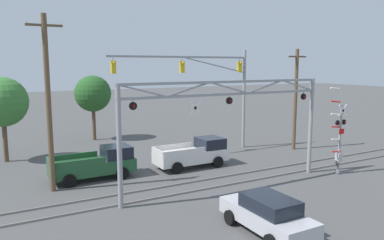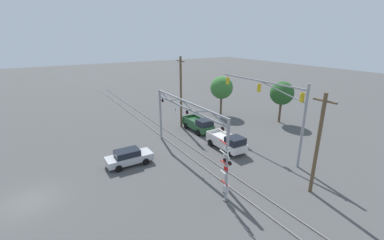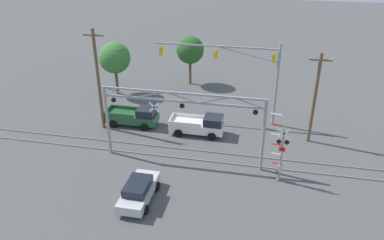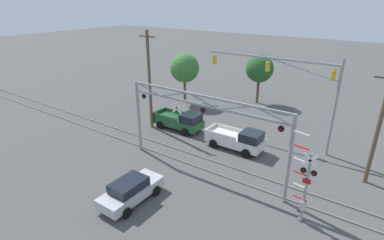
# 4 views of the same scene
# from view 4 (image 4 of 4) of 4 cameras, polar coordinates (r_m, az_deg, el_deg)

# --- Properties ---
(rail_track_near) EXTENTS (80.00, 0.08, 0.10)m
(rail_track_near) POSITION_cam_4_polar(r_m,az_deg,el_deg) (22.82, 2.29, -9.35)
(rail_track_near) COLOR gray
(rail_track_near) RESTS_ON ground_plane
(rail_track_far) EXTENTS (80.00, 0.08, 0.10)m
(rail_track_far) POSITION_cam_4_polar(r_m,az_deg,el_deg) (23.87, 4.17, -7.85)
(rail_track_far) COLOR gray
(rail_track_far) RESTS_ON ground_plane
(crossing_gantry) EXTENTS (12.64, 0.28, 5.96)m
(crossing_gantry) POSITION_cam_4_polar(r_m,az_deg,el_deg) (20.74, 2.01, 0.05)
(crossing_gantry) COLOR gray
(crossing_gantry) RESTS_ON ground_plane
(crossing_signal_mast) EXTENTS (1.50, 0.35, 5.48)m
(crossing_signal_mast) POSITION_cam_4_polar(r_m,az_deg,el_deg) (18.21, 20.62, -12.15)
(crossing_signal_mast) COLOR gray
(crossing_signal_mast) RESTS_ON ground_plane
(traffic_signal_span) EXTENTS (11.51, 0.39, 7.97)m
(traffic_signal_span) POSITION_cam_4_polar(r_m,az_deg,el_deg) (25.78, 20.00, 6.37)
(traffic_signal_span) COLOR gray
(traffic_signal_span) RESTS_ON ground_plane
(pickup_truck_lead) EXTENTS (4.91, 2.15, 1.87)m
(pickup_truck_lead) POSITION_cam_4_polar(r_m,az_deg,el_deg) (25.63, 8.68, -3.66)
(pickup_truck_lead) COLOR silver
(pickup_truck_lead) RESTS_ON ground_plane
(pickup_truck_following) EXTENTS (4.94, 2.15, 1.87)m
(pickup_truck_following) POSITION_cam_4_polar(r_m,az_deg,el_deg) (29.11, -2.23, -0.15)
(pickup_truck_following) COLOR #23512D
(pickup_truck_following) RESTS_ON ground_plane
(sedan_waiting) EXTENTS (2.03, 4.36, 1.54)m
(sedan_waiting) POSITION_cam_4_polar(r_m,az_deg,el_deg) (19.70, -11.59, -12.97)
(sedan_waiting) COLOR #B7B7BC
(sedan_waiting) RESTS_ON ground_plane
(utility_pole_left) EXTENTS (1.80, 0.28, 9.40)m
(utility_pole_left) POSITION_cam_4_polar(r_m,az_deg,el_deg) (28.70, -8.09, 7.61)
(utility_pole_left) COLOR brown
(utility_pole_left) RESTS_ON ground_plane
(utility_pole_right) EXTENTS (1.80, 0.28, 8.04)m
(utility_pole_right) POSITION_cam_4_polar(r_m,az_deg,el_deg) (22.97, 31.97, -1.24)
(utility_pole_right) COLOR brown
(utility_pole_right) RESTS_ON ground_plane
(background_tree_beyond_span) EXTENTS (3.47, 3.47, 5.99)m
(background_tree_beyond_span) POSITION_cam_4_polar(r_m,az_deg,el_deg) (36.16, -1.42, 9.86)
(background_tree_beyond_span) COLOR brown
(background_tree_beyond_span) RESTS_ON ground_plane
(background_tree_far_left_verge) EXTENTS (3.26, 3.26, 5.87)m
(background_tree_far_left_verge) POSITION_cam_4_polar(r_m,az_deg,el_deg) (36.71, 12.76, 9.48)
(background_tree_far_left_verge) COLOR brown
(background_tree_far_left_verge) RESTS_ON ground_plane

